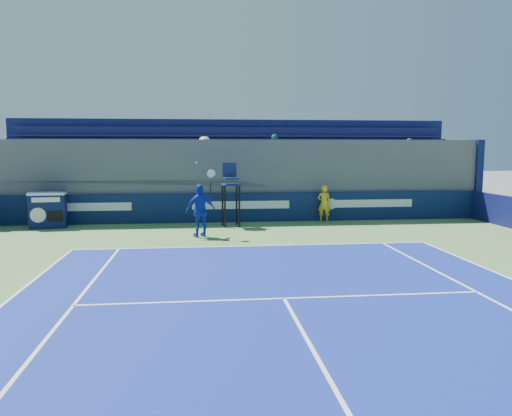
{
  "coord_description": "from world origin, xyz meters",
  "views": [
    {
      "loc": [
        -1.65,
        -3.24,
        3.03
      ],
      "look_at": [
        0.0,
        11.5,
        1.25
      ],
      "focal_mm": 35.0,
      "sensor_mm": 36.0,
      "label": 1
    }
  ],
  "objects": [
    {
      "name": "ball_person",
      "position": [
        3.4,
        16.7,
        0.77
      ],
      "size": [
        0.64,
        0.53,
        1.51
      ],
      "primitive_type": "imported",
      "rotation": [
        0.0,
        0.0,
        2.78
      ],
      "color": "yellow",
      "rests_on": "apron"
    },
    {
      "name": "stadium_seating",
      "position": [
        0.01,
        19.15,
        1.83
      ],
      "size": [
        21.0,
        4.05,
        4.4
      ],
      "color": "#58575D",
      "rests_on": "ground"
    },
    {
      "name": "match_clock",
      "position": [
        -7.43,
        16.35,
        0.74
      ],
      "size": [
        1.39,
        0.87,
        1.4
      ],
      "color": "#0D1545",
      "rests_on": "ground"
    },
    {
      "name": "umpire_chair",
      "position": [
        -0.49,
        15.98,
        1.53
      ],
      "size": [
        0.78,
        0.78,
        2.48
      ],
      "color": "black",
      "rests_on": "ground"
    },
    {
      "name": "back_hoarding",
      "position": [
        0.0,
        17.1,
        0.6
      ],
      "size": [
        20.4,
        0.21,
        1.2
      ],
      "color": "#0B1840",
      "rests_on": "ground"
    },
    {
      "name": "tennis_player",
      "position": [
        -1.65,
        13.74,
        0.92
      ],
      "size": [
        1.15,
        0.79,
        2.57
      ],
      "color": "#1430A8",
      "rests_on": "apron"
    }
  ]
}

